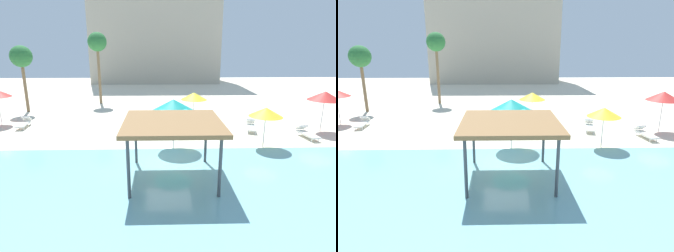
# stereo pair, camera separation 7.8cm
# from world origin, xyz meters

# --- Properties ---
(ground_plane) EXTENTS (80.00, 80.00, 0.00)m
(ground_plane) POSITION_xyz_m (0.00, 0.00, 0.00)
(ground_plane) COLOR beige
(lagoon_water) EXTENTS (44.00, 13.50, 0.04)m
(lagoon_water) POSITION_xyz_m (0.00, -5.25, 0.02)
(lagoon_water) COLOR #7AB7C1
(lagoon_water) RESTS_ON ground
(shade_pavilion) EXTENTS (4.30, 4.30, 2.75)m
(shade_pavilion) POSITION_xyz_m (0.11, -2.26, 2.58)
(shade_pavilion) COLOR #42474C
(shade_pavilion) RESTS_ON ground
(beach_umbrella_yellow_0) EXTENTS (1.96, 1.96, 2.45)m
(beach_umbrella_yellow_0) POSITION_xyz_m (5.77, 1.74, 2.18)
(beach_umbrella_yellow_0) COLOR silver
(beach_umbrella_yellow_0) RESTS_ON ground
(beach_umbrella_yellow_1) EXTENTS (2.00, 2.00, 2.47)m
(beach_umbrella_yellow_1) POSITION_xyz_m (2.17, 7.15, 2.19)
(beach_umbrella_yellow_1) COLOR silver
(beach_umbrella_yellow_1) RESTS_ON ground
(beach_umbrella_red_3) EXTENTS (2.29, 2.29, 2.88)m
(beach_umbrella_red_3) POSITION_xyz_m (11.01, 4.86, 2.56)
(beach_umbrella_red_3) COLOR silver
(beach_umbrella_red_3) RESTS_ON ground
(beach_umbrella_teal_4) EXTENTS (2.46, 2.46, 2.97)m
(beach_umbrella_teal_4) POSITION_xyz_m (0.34, 1.73, 2.63)
(beach_umbrella_teal_4) COLOR silver
(beach_umbrella_teal_4) RESTS_ON ground
(lounge_chair_0) EXTENTS (1.00, 1.98, 0.74)m
(lounge_chair_0) POSITION_xyz_m (6.13, 5.24, 0.33)
(lounge_chair_0) COLOR white
(lounge_chair_0) RESTS_ON ground
(lounge_chair_1) EXTENTS (0.78, 1.94, 0.74)m
(lounge_chair_1) POSITION_xyz_m (-10.68, 6.61, 0.33)
(lounge_chair_1) COLOR white
(lounge_chair_1) RESTS_ON ground
(lounge_chair_2) EXTENTS (0.86, 1.96, 0.74)m
(lounge_chair_2) POSITION_xyz_m (9.31, 3.49, 0.33)
(lounge_chair_2) COLOR white
(lounge_chair_2) RESTS_ON ground
(lounge_chair_3) EXTENTS (0.61, 1.90, 0.74)m
(lounge_chair_3) POSITION_xyz_m (0.26, 4.86, 0.33)
(lounge_chair_3) COLOR white
(lounge_chair_3) RESTS_ON ground
(palm_tree_0) EXTENTS (1.90, 1.90, 5.95)m
(palm_tree_0) POSITION_xyz_m (-12.65, 11.80, 4.86)
(palm_tree_0) COLOR brown
(palm_tree_0) RESTS_ON ground
(palm_tree_1) EXTENTS (1.90, 1.90, 7.22)m
(palm_tree_1) POSITION_xyz_m (-6.68, 15.53, 6.06)
(palm_tree_1) COLOR brown
(palm_tree_1) RESTS_ON ground
(hotel_block_0) EXTENTS (20.31, 9.73, 19.24)m
(hotel_block_0) POSITION_xyz_m (-1.09, 35.42, 9.62)
(hotel_block_0) COLOR #B2A893
(hotel_block_0) RESTS_ON ground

